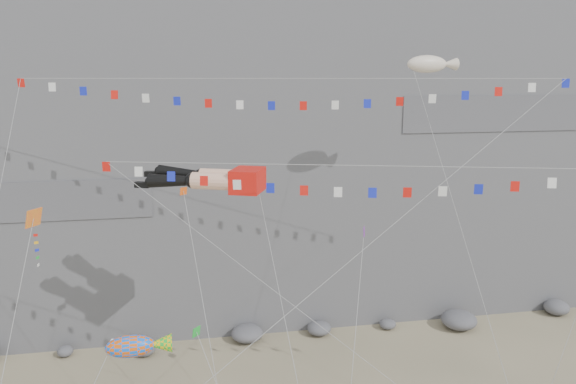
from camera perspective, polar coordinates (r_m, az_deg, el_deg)
The scene contains 11 objects.
cliff at distance 57.32m, azimuth -6.33°, elevation 15.58°, with size 80.00×28.00×50.00m, color slate.
talus_boulders at distance 46.97m, azimuth -4.18°, elevation -14.17°, with size 60.00×3.00×1.20m, color slate, non-canonical shape.
legs_kite at distance 33.96m, azimuth -7.60°, elevation 1.30°, with size 8.63×19.25×21.78m.
flag_banner_upper at distance 35.43m, azimuth -0.10°, elevation 11.42°, with size 34.00×18.56×30.83m.
flag_banner_lower at distance 30.17m, azimuth 6.93°, elevation 2.65°, with size 26.62×8.91×19.09m.
harlequin_kite at distance 29.42m, azimuth -24.44°, elevation -2.52°, with size 3.66×7.57×16.02m.
fish_windsock at distance 27.94m, azimuth -15.75°, elevation -14.89°, with size 7.39×4.54×11.06m.
blimp_windsock at distance 39.44m, azimuth 13.96°, elevation 12.42°, with size 4.05×13.44×25.22m.
small_kite_a at distance 33.15m, azimuth -10.44°, elevation -0.68°, with size 2.86×14.17×19.93m.
small_kite_b at distance 31.36m, azimuth 7.70°, elevation -4.45°, with size 4.30×9.00×15.56m.
small_kite_c at distance 28.14m, azimuth -9.15°, elevation -14.19°, with size 4.51×8.72×12.66m.
Camera 1 is at (-4.52, -25.01, 21.12)m, focal length 35.00 mm.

